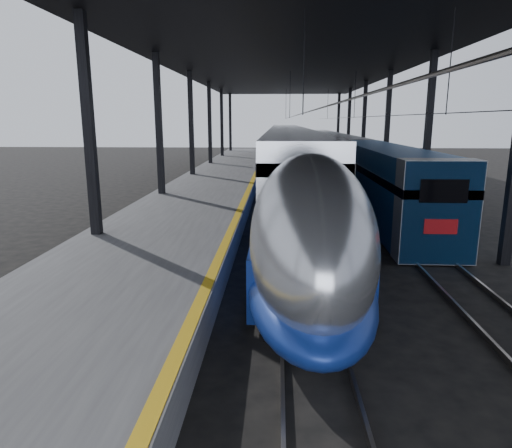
{
  "coord_description": "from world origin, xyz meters",
  "views": [
    {
      "loc": [
        1.15,
        -11.72,
        5.25
      ],
      "look_at": [
        0.45,
        2.56,
        2.0
      ],
      "focal_mm": 32.0,
      "sensor_mm": 36.0,
      "label": 1
    }
  ],
  "objects": [
    {
      "name": "ground",
      "position": [
        0.0,
        0.0,
        0.0
      ],
      "size": [
        160.0,
        160.0,
        0.0
      ],
      "primitive_type": "plane",
      "color": "black",
      "rests_on": "ground"
    },
    {
      "name": "second_train",
      "position": [
        7.0,
        31.82,
        1.97
      ],
      "size": [
        2.82,
        56.05,
        3.89
      ],
      "color": "navy",
      "rests_on": "ground"
    },
    {
      "name": "canopy",
      "position": [
        1.9,
        20.0,
        9.12
      ],
      "size": [
        18.0,
        75.0,
        9.47
      ],
      "color": "black",
      "rests_on": "ground"
    },
    {
      "name": "tgv_train",
      "position": [
        2.0,
        27.22,
        2.16
      ],
      "size": [
        3.22,
        65.2,
        4.62
      ],
      "color": "#ADAFB4",
      "rests_on": "ground"
    },
    {
      "name": "platform",
      "position": [
        -3.5,
        20.0,
        0.5
      ],
      "size": [
        6.0,
        80.0,
        1.0
      ],
      "primitive_type": "cube",
      "color": "#4C4C4F",
      "rests_on": "ground"
    },
    {
      "name": "rails",
      "position": [
        4.5,
        20.0,
        0.08
      ],
      "size": [
        6.52,
        80.0,
        0.16
      ],
      "color": "slate",
      "rests_on": "ground"
    },
    {
      "name": "yellow_strip",
      "position": [
        -0.7,
        20.0,
        1.0
      ],
      "size": [
        0.3,
        80.0,
        0.01
      ],
      "primitive_type": "cube",
      "color": "gold",
      "rests_on": "platform"
    }
  ]
}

